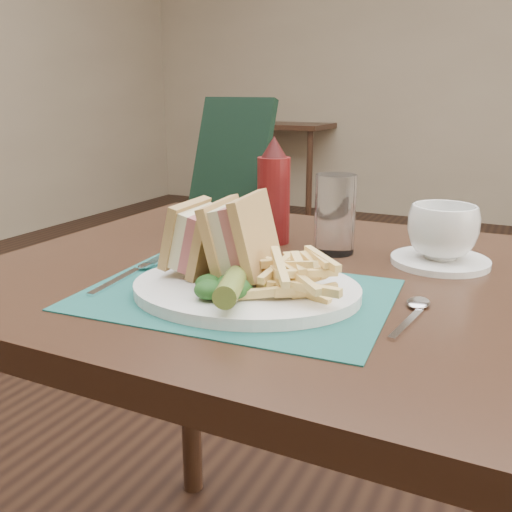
{
  "coord_description": "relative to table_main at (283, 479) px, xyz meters",
  "views": [
    {
      "loc": [
        0.32,
        -1.26,
        1.01
      ],
      "look_at": [
        0.0,
        -0.61,
        0.8
      ],
      "focal_mm": 40.0,
      "sensor_mm": 36.0,
      "label": 1
    }
  ],
  "objects": [
    {
      "name": "check_presenter",
      "position": [
        -0.2,
        0.19,
        0.5
      ],
      "size": [
        0.16,
        0.11,
        0.25
      ],
      "primitive_type": "cube",
      "rotation": [
        -0.31,
        0.0,
        -0.09
      ],
      "color": "black",
      "rests_on": "table_main"
    },
    {
      "name": "floor",
      "position": [
        0.0,
        0.5,
        -0.38
      ],
      "size": [
        7.0,
        7.0,
        0.0
      ],
      "primitive_type": "plane",
      "color": "black",
      "rests_on": "ground"
    },
    {
      "name": "coffee_cup",
      "position": [
        0.21,
        0.13,
        0.43
      ],
      "size": [
        0.14,
        0.14,
        0.08
      ],
      "primitive_type": "imported",
      "rotation": [
        0.0,
        0.0,
        0.49
      ],
      "color": "white",
      "rests_on": "saucer"
    },
    {
      "name": "table_bg_left",
      "position": [
        -1.69,
        3.84,
        0.0
      ],
      "size": [
        0.9,
        0.75,
        0.75
      ],
      "primitive_type": null,
      "color": "black",
      "rests_on": "ground"
    },
    {
      "name": "plate",
      "position": [
        0.0,
        -0.14,
        0.38
      ],
      "size": [
        0.34,
        0.3,
        0.01
      ],
      "primitive_type": null,
      "rotation": [
        0.0,
        0.0,
        0.21
      ],
      "color": "white",
      "rests_on": "placemat"
    },
    {
      "name": "kale_garnish",
      "position": [
        0.0,
        -0.19,
        0.41
      ],
      "size": [
        0.11,
        0.08,
        0.03
      ],
      "primitive_type": null,
      "color": "#173E16",
      "rests_on": "plate"
    },
    {
      "name": "fries_pile",
      "position": [
        0.07,
        -0.13,
        0.42
      ],
      "size": [
        0.18,
        0.2,
        0.05
      ],
      "primitive_type": null,
      "color": "#F1CD78",
      "rests_on": "plate"
    },
    {
      "name": "spoon",
      "position": [
        0.21,
        -0.12,
        0.38
      ],
      "size": [
        0.05,
        0.15,
        0.01
      ],
      "primitive_type": null,
      "rotation": [
        0.0,
        0.0,
        -0.12
      ],
      "color": "silver",
      "rests_on": "table_main"
    },
    {
      "name": "ketchup_bottle",
      "position": [
        -0.08,
        0.13,
        0.47
      ],
      "size": [
        0.07,
        0.07,
        0.19
      ],
      "primitive_type": null,
      "rotation": [
        0.0,
        0.0,
        0.39
      ],
      "color": "#5F1011",
      "rests_on": "table_main"
    },
    {
      "name": "drinking_glass",
      "position": [
        0.04,
        0.12,
        0.44
      ],
      "size": [
        0.09,
        0.09,
        0.13
      ],
      "primitive_type": "cylinder",
      "rotation": [
        0.0,
        0.0,
        0.4
      ],
      "color": "white",
      "rests_on": "table_main"
    },
    {
      "name": "pickle_spear",
      "position": [
        0.01,
        -0.19,
        0.41
      ],
      "size": [
        0.07,
        0.12,
        0.03
      ],
      "primitive_type": "cylinder",
      "rotation": [
        1.54,
        0.0,
        0.33
      ],
      "color": "#5A712B",
      "rests_on": "plate"
    },
    {
      "name": "fork",
      "position": [
        -0.19,
        -0.14,
        0.38
      ],
      "size": [
        0.05,
        0.17,
        0.01
      ],
      "primitive_type": null,
      "rotation": [
        0.0,
        0.0,
        0.11
      ],
      "color": "silver",
      "rests_on": "placemat"
    },
    {
      "name": "table_main",
      "position": [
        0.0,
        0.0,
        0.0
      ],
      "size": [
        0.9,
        0.75,
        0.75
      ],
      "primitive_type": null,
      "color": "black",
      "rests_on": "ground"
    },
    {
      "name": "sandwich_half_a",
      "position": [
        -0.1,
        -0.12,
        0.44
      ],
      "size": [
        0.08,
        0.1,
        0.1
      ],
      "primitive_type": null,
      "rotation": [
        0.0,
        0.24,
        0.04
      ],
      "color": "tan",
      "rests_on": "plate"
    },
    {
      "name": "wall_back",
      "position": [
        0.0,
        4.0,
        -0.38
      ],
      "size": [
        6.0,
        0.0,
        6.0
      ],
      "primitive_type": "plane",
      "rotation": [
        1.57,
        0.0,
        0.0
      ],
      "color": "tan",
      "rests_on": "ground"
    },
    {
      "name": "saucer",
      "position": [
        0.21,
        0.13,
        0.38
      ],
      "size": [
        0.2,
        0.2,
        0.01
      ],
      "primitive_type": "cylinder",
      "rotation": [
        0.0,
        0.0,
        0.43
      ],
      "color": "white",
      "rests_on": "table_main"
    },
    {
      "name": "sandwich_half_b",
      "position": [
        -0.04,
        -0.12,
        0.45
      ],
      "size": [
        0.09,
        0.12,
        0.11
      ],
      "primitive_type": null,
      "rotation": [
        0.0,
        -0.24,
        0.11
      ],
      "color": "tan",
      "rests_on": "plate"
    },
    {
      "name": "placemat",
      "position": [
        -0.01,
        -0.14,
        0.38
      ],
      "size": [
        0.41,
        0.31,
        0.0
      ],
      "primitive_type": "cube",
      "rotation": [
        0.0,
        0.0,
        0.07
      ],
      "color": "#1A554F",
      "rests_on": "table_main"
    }
  ]
}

